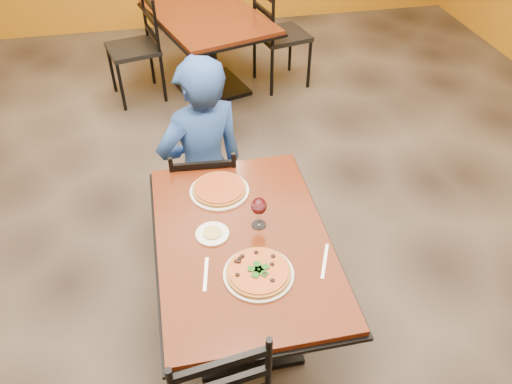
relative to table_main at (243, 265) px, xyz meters
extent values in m
cube|color=black|center=(0.00, 0.50, -0.56)|extent=(7.00, 8.00, 0.01)
cube|color=#561C0D|center=(0.00, 0.00, 0.18)|extent=(0.80, 1.20, 0.03)
cube|color=black|center=(0.00, 0.00, 0.15)|extent=(0.83, 1.23, 0.02)
cylinder|color=black|center=(0.00, 0.00, -0.19)|extent=(0.12, 0.12, 0.66)
cube|color=black|center=(0.00, 0.00, -0.54)|extent=(0.55, 0.55, 0.04)
cube|color=#561C0D|center=(0.19, 2.81, 0.18)|extent=(1.21, 1.50, 0.03)
cube|color=black|center=(0.19, 2.81, 0.15)|extent=(1.24, 1.53, 0.02)
cylinder|color=black|center=(0.19, 2.81, -0.19)|extent=(0.13, 0.13, 0.66)
cube|color=black|center=(0.19, 2.81, -0.54)|extent=(0.74, 0.74, 0.04)
imported|color=#1B5099|center=(-0.09, 1.01, 0.05)|extent=(0.70, 0.57, 1.21)
cylinder|color=white|center=(0.03, -0.23, 0.20)|extent=(0.31, 0.31, 0.01)
cylinder|color=maroon|center=(0.03, -0.23, 0.21)|extent=(0.28, 0.28, 0.02)
cylinder|color=white|center=(-0.06, 0.36, 0.20)|extent=(0.31, 0.31, 0.01)
cylinder|color=#B05C21|center=(-0.06, 0.36, 0.21)|extent=(0.28, 0.28, 0.02)
cylinder|color=white|center=(-0.14, 0.05, 0.20)|extent=(0.16, 0.16, 0.01)
cylinder|color=tan|center=(-0.14, 0.05, 0.21)|extent=(0.09, 0.09, 0.01)
cube|color=silver|center=(-0.20, -0.18, 0.20)|extent=(0.05, 0.19, 0.00)
cube|color=silver|center=(0.34, -0.22, 0.20)|extent=(0.10, 0.20, 0.00)
camera|label=1|loc=(-0.26, -1.60, 1.87)|focal=34.64mm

